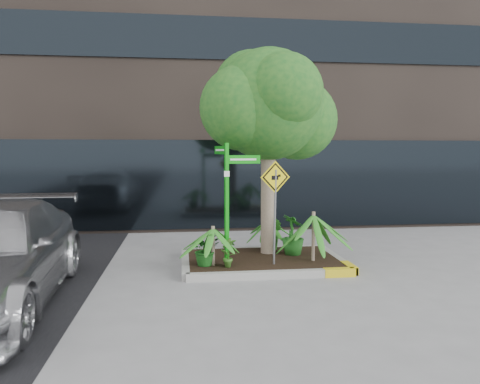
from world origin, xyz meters
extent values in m
plane|color=gray|center=(0.00, 0.00, 0.00)|extent=(80.00, 80.00, 0.00)
cube|color=#2D2621|center=(0.50, 8.50, 7.50)|extent=(18.00, 8.00, 15.00)
cube|color=#9E9E99|center=(0.20, 1.40, 0.07)|extent=(3.20, 0.15, 0.15)
cube|color=#9E9E99|center=(0.20, -0.80, 0.07)|extent=(3.20, 0.15, 0.15)
cube|color=#9E9E99|center=(-1.40, 0.30, 0.07)|extent=(0.15, 2.20, 0.15)
cube|color=#9E9E99|center=(1.80, 0.30, 0.07)|extent=(0.15, 2.20, 0.15)
cube|color=yellow|center=(1.50, -0.80, 0.07)|extent=(0.60, 0.17, 0.15)
cube|color=black|center=(0.20, 0.30, 0.12)|extent=(3.05, 2.05, 0.06)
cylinder|color=gray|center=(0.41, 0.76, 1.49)|extent=(0.32, 0.32, 2.97)
cylinder|color=gray|center=(0.51, 0.76, 2.58)|extent=(0.56, 0.16, 0.97)
sphere|color=#18541D|center=(0.41, 0.76, 3.37)|extent=(2.38, 2.38, 2.38)
sphere|color=#18541D|center=(1.10, 1.06, 3.07)|extent=(1.78, 1.78, 1.78)
sphere|color=#18541D|center=(-0.18, 0.56, 3.27)|extent=(1.78, 1.78, 1.78)
sphere|color=#18541D|center=(0.61, 0.16, 3.57)|extent=(1.59, 1.59, 1.59)
sphere|color=#18541D|center=(0.11, 1.25, 3.77)|extent=(1.69, 1.69, 1.69)
cylinder|color=gray|center=(1.19, -0.08, 0.65)|extent=(0.07, 0.07, 1.00)
cylinder|color=gray|center=(-0.86, -0.23, 0.54)|extent=(0.07, 0.07, 0.77)
cylinder|color=gray|center=(0.50, 1.18, 0.50)|extent=(0.07, 0.07, 0.69)
imported|color=#185619|center=(-1.01, -0.21, 0.47)|extent=(0.81, 0.81, 0.65)
imported|color=#20631D|center=(0.91, 0.53, 0.58)|extent=(0.65, 0.65, 0.86)
imported|color=#397424|center=(-0.58, -0.40, 0.45)|extent=(0.40, 0.40, 0.59)
imported|color=#276B1F|center=(0.58, 1.02, 0.52)|extent=(0.57, 0.57, 0.73)
cube|color=#0D9010|center=(-0.60, -0.30, 1.27)|extent=(0.09, 0.09, 2.53)
cube|color=#0D9010|center=(-0.27, -0.22, 2.22)|extent=(0.69, 0.19, 0.16)
cube|color=#0D9010|center=(-0.68, 0.03, 2.40)|extent=(0.19, 0.69, 0.16)
cube|color=white|center=(-0.27, -0.23, 2.22)|extent=(0.53, 0.13, 0.04)
cube|color=white|center=(-0.70, 0.03, 2.40)|extent=(0.13, 0.53, 0.04)
cube|color=white|center=(-0.60, -0.34, 1.94)|extent=(0.11, 0.03, 0.11)
cylinder|color=slate|center=(0.34, -0.31, 1.09)|extent=(0.07, 0.11, 1.87)
cube|color=yellow|center=(0.34, -0.33, 1.87)|extent=(0.61, 0.18, 0.63)
cube|color=black|center=(0.34, -0.34, 1.87)|extent=(0.54, 0.15, 0.56)
cube|color=yellow|center=(0.34, -0.35, 1.87)|extent=(0.46, 0.13, 0.47)
cube|color=black|center=(0.33, -0.35, 1.86)|extent=(0.14, 0.04, 0.08)
camera|label=1|loc=(-1.46, -9.20, 2.38)|focal=35.00mm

